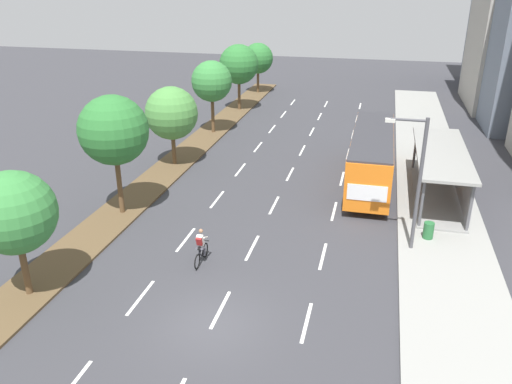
{
  "coord_description": "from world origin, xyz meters",
  "views": [
    {
      "loc": [
        5.49,
        -15.38,
        12.47
      ],
      "look_at": [
        -0.83,
        10.42,
        1.2
      ],
      "focal_mm": 36.1,
      "sensor_mm": 36.0,
      "label": 1
    }
  ],
  "objects_px": {
    "median_tree_fourth": "(212,81)",
    "bus_shelter": "(444,170)",
    "median_tree_second": "(113,131)",
    "bus": "(372,153)",
    "streetlight": "(416,176)",
    "median_tree_nearest": "(14,213)",
    "median_tree_third": "(171,113)",
    "median_tree_farthest": "(258,58)",
    "median_tree_fifth": "(239,64)",
    "cyclist": "(201,248)",
    "trash_bin": "(428,230)"
  },
  "relations": [
    {
      "from": "bus",
      "to": "cyclist",
      "type": "xyz_separation_m",
      "value": [
        -7.21,
        -11.97,
        -1.28
      ]
    },
    {
      "from": "median_tree_fourth",
      "to": "bus_shelter",
      "type": "bearing_deg",
      "value": -29.55
    },
    {
      "from": "bus",
      "to": "streetlight",
      "type": "xyz_separation_m",
      "value": [
        2.17,
        -8.42,
        1.82
      ]
    },
    {
      "from": "median_tree_second",
      "to": "median_tree_farthest",
      "type": "height_order",
      "value": "median_tree_second"
    },
    {
      "from": "median_tree_third",
      "to": "streetlight",
      "type": "distance_m",
      "value": 17.93
    },
    {
      "from": "cyclist",
      "to": "bus_shelter",
      "type": "bearing_deg",
      "value": 42.39
    },
    {
      "from": "median_tree_third",
      "to": "streetlight",
      "type": "xyz_separation_m",
      "value": [
        15.68,
        -8.69,
        0.15
      ]
    },
    {
      "from": "cyclist",
      "to": "streetlight",
      "type": "height_order",
      "value": "streetlight"
    },
    {
      "from": "median_tree_fifth",
      "to": "median_tree_farthest",
      "type": "distance_m",
      "value": 8.26
    },
    {
      "from": "median_tree_farthest",
      "to": "streetlight",
      "type": "xyz_separation_m",
      "value": [
        15.57,
        -33.4,
        0.02
      ]
    },
    {
      "from": "bus_shelter",
      "to": "streetlight",
      "type": "bearing_deg",
      "value": -106.91
    },
    {
      "from": "median_tree_third",
      "to": "bus",
      "type": "bearing_deg",
      "value": -1.16
    },
    {
      "from": "streetlight",
      "to": "median_tree_fourth",
      "type": "bearing_deg",
      "value": 132.49
    },
    {
      "from": "median_tree_fifth",
      "to": "streetlight",
      "type": "distance_m",
      "value": 29.55
    },
    {
      "from": "cyclist",
      "to": "median_tree_third",
      "type": "height_order",
      "value": "median_tree_third"
    },
    {
      "from": "median_tree_third",
      "to": "median_tree_second",
      "type": "bearing_deg",
      "value": -88.68
    },
    {
      "from": "median_tree_nearest",
      "to": "streetlight",
      "type": "bearing_deg",
      "value": 26.62
    },
    {
      "from": "cyclist",
      "to": "median_tree_second",
      "type": "height_order",
      "value": "median_tree_second"
    },
    {
      "from": "median_tree_second",
      "to": "median_tree_third",
      "type": "xyz_separation_m",
      "value": [
        -0.19,
        8.24,
        -1.12
      ]
    },
    {
      "from": "bus_shelter",
      "to": "streetlight",
      "type": "height_order",
      "value": "streetlight"
    },
    {
      "from": "median_tree_nearest",
      "to": "median_tree_second",
      "type": "xyz_separation_m",
      "value": [
        0.04,
        8.24,
        1.03
      ]
    },
    {
      "from": "median_tree_fourth",
      "to": "median_tree_farthest",
      "type": "relative_size",
      "value": 1.1
    },
    {
      "from": "trash_bin",
      "to": "cyclist",
      "type": "bearing_deg",
      "value": -155.33
    },
    {
      "from": "bus",
      "to": "median_tree_fifth",
      "type": "distance_m",
      "value": 21.53
    },
    {
      "from": "median_tree_nearest",
      "to": "median_tree_third",
      "type": "distance_m",
      "value": 16.47
    },
    {
      "from": "median_tree_second",
      "to": "median_tree_fourth",
      "type": "relative_size",
      "value": 1.11
    },
    {
      "from": "median_tree_nearest",
      "to": "median_tree_farthest",
      "type": "relative_size",
      "value": 1.0
    },
    {
      "from": "median_tree_third",
      "to": "median_tree_fourth",
      "type": "relative_size",
      "value": 0.91
    },
    {
      "from": "streetlight",
      "to": "trash_bin",
      "type": "bearing_deg",
      "value": 50.01
    },
    {
      "from": "bus_shelter",
      "to": "median_tree_nearest",
      "type": "relative_size",
      "value": 1.85
    },
    {
      "from": "bus",
      "to": "streetlight",
      "type": "bearing_deg",
      "value": -75.55
    },
    {
      "from": "median_tree_third",
      "to": "median_tree_fifth",
      "type": "distance_m",
      "value": 16.49
    },
    {
      "from": "bus_shelter",
      "to": "median_tree_fourth",
      "type": "relative_size",
      "value": 1.68
    },
    {
      "from": "median_tree_nearest",
      "to": "median_tree_second",
      "type": "relative_size",
      "value": 0.82
    },
    {
      "from": "median_tree_nearest",
      "to": "bus_shelter",
      "type": "bearing_deg",
      "value": 39.85
    },
    {
      "from": "cyclist",
      "to": "trash_bin",
      "type": "bearing_deg",
      "value": 24.67
    },
    {
      "from": "cyclist",
      "to": "median_tree_fifth",
      "type": "relative_size",
      "value": 0.29
    },
    {
      "from": "bus",
      "to": "median_tree_fifth",
      "type": "relative_size",
      "value": 1.8
    },
    {
      "from": "median_tree_fourth",
      "to": "median_tree_farthest",
      "type": "bearing_deg",
      "value": 90.24
    },
    {
      "from": "cyclist",
      "to": "median_tree_third",
      "type": "xyz_separation_m",
      "value": [
        -6.3,
        12.24,
        2.95
      ]
    },
    {
      "from": "median_tree_third",
      "to": "median_tree_farthest",
      "type": "distance_m",
      "value": 24.71
    },
    {
      "from": "median_tree_nearest",
      "to": "median_tree_second",
      "type": "height_order",
      "value": "median_tree_second"
    },
    {
      "from": "cyclist",
      "to": "median_tree_third",
      "type": "relative_size",
      "value": 0.33
    },
    {
      "from": "median_tree_farthest",
      "to": "trash_bin",
      "type": "xyz_separation_m",
      "value": [
        16.61,
        -32.17,
        -3.29
      ]
    },
    {
      "from": "bus_shelter",
      "to": "median_tree_nearest",
      "type": "distance_m",
      "value": 23.06
    },
    {
      "from": "median_tree_second",
      "to": "median_tree_third",
      "type": "height_order",
      "value": "median_tree_second"
    },
    {
      "from": "bus",
      "to": "cyclist",
      "type": "height_order",
      "value": "bus"
    },
    {
      "from": "bus_shelter",
      "to": "median_tree_farthest",
      "type": "bearing_deg",
      "value": 123.76
    },
    {
      "from": "bus_shelter",
      "to": "cyclist",
      "type": "distance_m",
      "value": 15.6
    },
    {
      "from": "median_tree_second",
      "to": "bus",
      "type": "bearing_deg",
      "value": 30.86
    }
  ]
}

